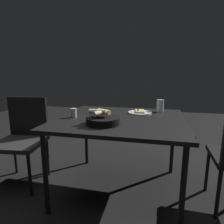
# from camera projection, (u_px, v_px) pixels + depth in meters

# --- Properties ---
(ground) EXTENTS (8.00, 8.00, 0.00)m
(ground) POSITION_uv_depth(u_px,v_px,m) (120.00, 189.00, 1.90)
(ground) COLOR black
(dining_table) EXTENTS (1.14, 1.03, 0.72)m
(dining_table) POSITION_uv_depth(u_px,v_px,m) (120.00, 124.00, 1.76)
(dining_table) COLOR black
(dining_table) RESTS_ON ground
(pizza_plate) EXTENTS (0.23, 0.23, 0.04)m
(pizza_plate) POSITION_uv_depth(u_px,v_px,m) (140.00, 112.00, 1.94)
(pizza_plate) COLOR silver
(pizza_plate) RESTS_ON dining_table
(bread_basket) EXTENTS (0.27, 0.27, 0.12)m
(bread_basket) POSITION_uv_depth(u_px,v_px,m) (103.00, 120.00, 1.54)
(bread_basket) COLOR black
(bread_basket) RESTS_ON dining_table
(beer_glass) EXTENTS (0.07, 0.07, 0.13)m
(beer_glass) POSITION_uv_depth(u_px,v_px,m) (160.00, 106.00, 2.01)
(beer_glass) COLOR silver
(beer_glass) RESTS_ON dining_table
(pepper_shaker) EXTENTS (0.06, 0.06, 0.08)m
(pepper_shaker) POSITION_uv_depth(u_px,v_px,m) (74.00, 113.00, 1.77)
(pepper_shaker) COLOR #BFB299
(pepper_shaker) RESTS_ON dining_table
(chair_near) EXTENTS (0.49, 0.49, 0.87)m
(chair_near) POSITION_uv_depth(u_px,v_px,m) (23.00, 134.00, 1.98)
(chair_near) COLOR #282828
(chair_near) RESTS_ON ground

